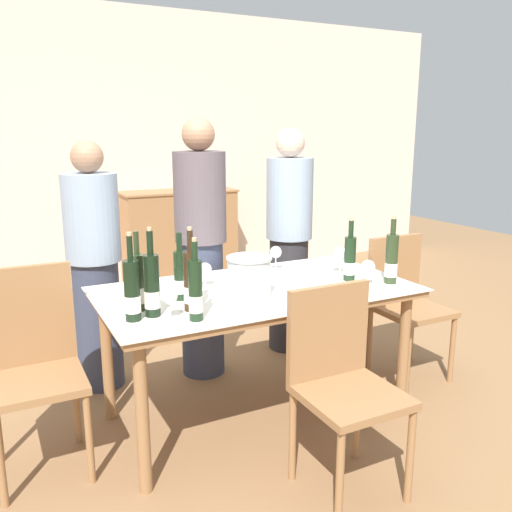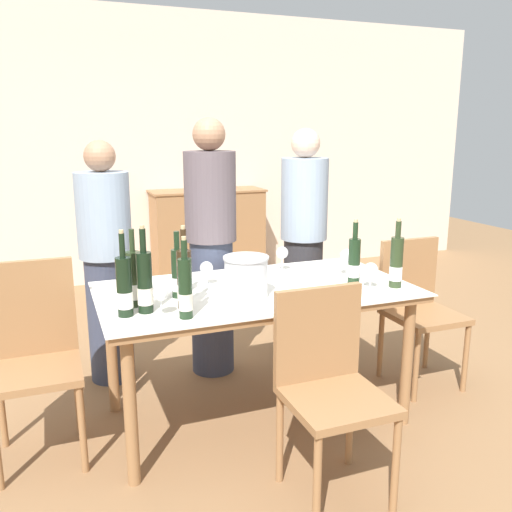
# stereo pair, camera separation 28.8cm
# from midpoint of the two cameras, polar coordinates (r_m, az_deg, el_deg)

# --- Properties ---
(ground_plane) EXTENTS (12.00, 12.00, 0.00)m
(ground_plane) POSITION_cam_midpoint_polar(r_m,az_deg,el_deg) (3.23, -2.66, -16.51)
(ground_plane) COLOR olive
(back_wall) EXTENTS (8.00, 0.10, 2.80)m
(back_wall) POSITION_cam_midpoint_polar(r_m,az_deg,el_deg) (5.88, -16.06, 10.75)
(back_wall) COLOR beige
(back_wall) RESTS_ON ground_plane
(sideboard_cabinet) EXTENTS (1.20, 0.46, 0.98)m
(sideboard_cabinet) POSITION_cam_midpoint_polar(r_m,az_deg,el_deg) (5.84, -9.45, 2.05)
(sideboard_cabinet) COLOR #996B42
(sideboard_cabinet) RESTS_ON ground_plane
(dining_table) EXTENTS (1.68, 0.91, 0.76)m
(dining_table) POSITION_cam_midpoint_polar(r_m,az_deg,el_deg) (2.95, -2.81, -4.88)
(dining_table) COLOR #996B42
(dining_table) RESTS_ON ground_plane
(ice_bucket) EXTENTS (0.23, 0.23, 0.21)m
(ice_bucket) POSITION_cam_midpoint_polar(r_m,az_deg,el_deg) (2.74, -3.73, -2.17)
(ice_bucket) COLOR silver
(ice_bucket) RESTS_ON dining_table
(wine_bottle_0) EXTENTS (0.07, 0.07, 0.38)m
(wine_bottle_0) POSITION_cam_midpoint_polar(r_m,az_deg,el_deg) (3.05, 11.48, -0.42)
(wine_bottle_0) COLOR #28381E
(wine_bottle_0) RESTS_ON dining_table
(wine_bottle_1) EXTENTS (0.06, 0.06, 0.38)m
(wine_bottle_1) POSITION_cam_midpoint_polar(r_m,az_deg,el_deg) (2.44, -9.76, -3.74)
(wine_bottle_1) COLOR black
(wine_bottle_1) RESTS_ON dining_table
(wine_bottle_2) EXTENTS (0.07, 0.07, 0.38)m
(wine_bottle_2) POSITION_cam_midpoint_polar(r_m,az_deg,el_deg) (2.64, -15.37, -2.87)
(wine_bottle_2) COLOR #28381E
(wine_bottle_2) RESTS_ON dining_table
(wine_bottle_3) EXTENTS (0.07, 0.07, 0.41)m
(wine_bottle_3) POSITION_cam_midpoint_polar(r_m,az_deg,el_deg) (2.54, -14.13, -3.17)
(wine_bottle_3) COLOR black
(wine_bottle_3) RESTS_ON dining_table
(wine_bottle_4) EXTENTS (0.07, 0.07, 0.40)m
(wine_bottle_4) POSITION_cam_midpoint_polar(r_m,az_deg,el_deg) (2.51, -16.16, -3.69)
(wine_bottle_4) COLOR black
(wine_bottle_4) RESTS_ON dining_table
(wine_bottle_5) EXTENTS (0.06, 0.06, 0.34)m
(wine_bottle_5) POSITION_cam_midpoint_polar(r_m,az_deg,el_deg) (2.75, -10.96, -2.13)
(wine_bottle_5) COLOR black
(wine_bottle_5) RESTS_ON dining_table
(wine_bottle_6) EXTENTS (0.07, 0.07, 0.40)m
(wine_bottle_6) POSITION_cam_midpoint_polar(r_m,az_deg,el_deg) (2.58, -10.05, -2.80)
(wine_bottle_6) COLOR #332314
(wine_bottle_6) RESTS_ON dining_table
(wine_bottle_7) EXTENTS (0.07, 0.07, 0.36)m
(wine_bottle_7) POSITION_cam_midpoint_polar(r_m,az_deg,el_deg) (3.08, 7.24, -0.35)
(wine_bottle_7) COLOR black
(wine_bottle_7) RESTS_ON dining_table
(wine_glass_0) EXTENTS (0.08, 0.08, 0.15)m
(wine_glass_0) POSITION_cam_midpoint_polar(r_m,az_deg,el_deg) (3.26, -0.42, 0.24)
(wine_glass_0) COLOR white
(wine_glass_0) RESTS_ON dining_table
(wine_glass_1) EXTENTS (0.08, 0.08, 0.15)m
(wine_glass_1) POSITION_cam_midpoint_polar(r_m,az_deg,el_deg) (2.81, -14.79, -2.47)
(wine_glass_1) COLOR white
(wine_glass_1) RESTS_ON dining_table
(wine_glass_2) EXTENTS (0.08, 0.08, 0.16)m
(wine_glass_2) POSITION_cam_midpoint_polar(r_m,az_deg,el_deg) (3.21, 6.39, 0.09)
(wine_glass_2) COLOR white
(wine_glass_2) RESTS_ON dining_table
(wine_glass_3) EXTENTS (0.08, 0.08, 0.13)m
(wine_glass_3) POSITION_cam_midpoint_polar(r_m,az_deg,el_deg) (2.96, -8.16, -1.56)
(wine_glass_3) COLOR white
(wine_glass_3) RESTS_ON dining_table
(wine_glass_4) EXTENTS (0.07, 0.07, 0.15)m
(wine_glass_4) POSITION_cam_midpoint_polar(r_m,az_deg,el_deg) (2.49, -12.38, -4.30)
(wine_glass_4) COLOR white
(wine_glass_4) RESTS_ON dining_table
(wine_glass_5) EXTENTS (0.08, 0.08, 0.14)m
(wine_glass_5) POSITION_cam_midpoint_polar(r_m,az_deg,el_deg) (2.99, 9.03, -1.29)
(wine_glass_5) COLOR white
(wine_glass_5) RESTS_ON dining_table
(chair_left_end) EXTENTS (0.42, 0.42, 0.97)m
(chair_left_end) POSITION_cam_midpoint_polar(r_m,az_deg,el_deg) (2.85, -25.18, -9.62)
(chair_left_end) COLOR #996B42
(chair_left_end) RESTS_ON ground_plane
(chair_near_front) EXTENTS (0.42, 0.42, 0.92)m
(chair_near_front) POSITION_cam_midpoint_polar(r_m,az_deg,el_deg) (2.48, 5.57, -12.31)
(chair_near_front) COLOR #996B42
(chair_near_front) RESTS_ON ground_plane
(chair_right_end) EXTENTS (0.42, 0.42, 0.91)m
(chair_right_end) POSITION_cam_midpoint_polar(r_m,az_deg,el_deg) (3.65, 13.15, -4.17)
(chair_right_end) COLOR #996B42
(chair_right_end) RESTS_ON ground_plane
(person_host) EXTENTS (0.33, 0.33, 1.54)m
(person_host) POSITION_cam_midpoint_polar(r_m,az_deg,el_deg) (3.50, -18.90, -1.32)
(person_host) COLOR #383F56
(person_host) RESTS_ON ground_plane
(person_guest_left) EXTENTS (0.33, 0.33, 1.67)m
(person_guest_left) POSITION_cam_midpoint_polar(r_m,az_deg,el_deg) (3.51, -8.15, 0.57)
(person_guest_left) COLOR #383F56
(person_guest_left) RESTS_ON ground_plane
(person_guest_right) EXTENTS (0.33, 0.33, 1.61)m
(person_guest_right) POSITION_cam_midpoint_polar(r_m,az_deg,el_deg) (3.90, 1.38, 1.44)
(person_guest_right) COLOR #2D2D33
(person_guest_right) RESTS_ON ground_plane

